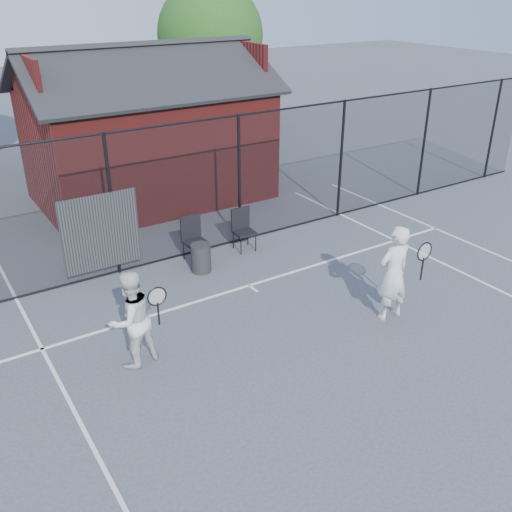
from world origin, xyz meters
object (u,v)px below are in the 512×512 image
player_front (394,273)px  chair_left (244,231)px  clubhouse (149,141)px  chair_right (195,240)px  waste_bin (201,258)px  player_back (131,319)px

player_front → chair_left: player_front is taller
chair_left → clubhouse: bearing=97.9°
chair_right → waste_bin: size_ratio=1.60×
player_back → chair_left: 4.64m
clubhouse → waste_bin: (-1.01, -4.90, -1.30)m
clubhouse → player_back: 8.01m
chair_left → chair_right: 1.21m
clubhouse → chair_left: clubhouse is taller
player_front → player_back: (-4.47, 1.19, -0.08)m
player_front → player_back: 4.62m
chair_left → waste_bin: size_ratio=1.54×
clubhouse → player_back: size_ratio=3.95×
player_back → chair_left: (3.74, 2.71, -0.35)m
player_front → chair_right: size_ratio=1.82×
player_front → waste_bin: size_ratio=2.92×
player_back → waste_bin: 3.37m
chair_left → chair_right: size_ratio=0.96×
player_back → waste_bin: (2.41, 2.30, -0.51)m
player_back → chair_left: player_back is taller
clubhouse → player_front: clubhouse is taller
player_front → waste_bin: (-2.06, 3.49, -0.60)m
clubhouse → chair_right: (-0.88, -4.40, -1.11)m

